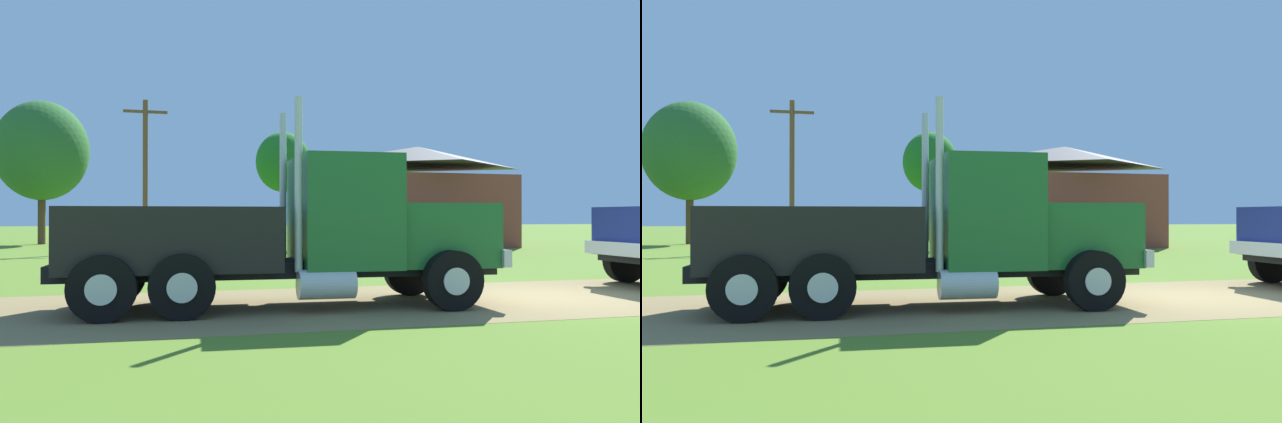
% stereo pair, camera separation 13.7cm
% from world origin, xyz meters
% --- Properties ---
extents(ground_plane, '(200.00, 200.00, 0.00)m').
position_xyz_m(ground_plane, '(0.00, 0.00, 0.00)').
color(ground_plane, '#587C26').
extents(dirt_track, '(120.00, 5.41, 0.01)m').
position_xyz_m(dirt_track, '(0.00, 0.00, 0.00)').
color(dirt_track, olive).
rests_on(dirt_track, ground_plane).
extents(truck_foreground_white, '(8.29, 2.87, 3.79)m').
position_xyz_m(truck_foreground_white, '(-5.75, -0.11, 1.32)').
color(truck_foreground_white, black).
rests_on(truck_foreground_white, ground_plane).
extents(shed_building, '(9.75, 7.30, 5.61)m').
position_xyz_m(shed_building, '(5.97, 20.77, 2.70)').
color(shed_building, brown).
rests_on(shed_building, ground_plane).
extents(utility_pole_near, '(2.20, 0.26, 7.67)m').
position_xyz_m(utility_pole_near, '(-8.83, 21.49, 4.08)').
color(utility_pole_near, brown).
rests_on(utility_pole_near, ground_plane).
extents(tree_left, '(5.45, 5.45, 8.65)m').
position_xyz_m(tree_left, '(-15.00, 28.84, 5.64)').
color(tree_left, '#513823').
rests_on(tree_left, ground_plane).
extents(tree_mid, '(3.74, 3.74, 7.48)m').
position_xyz_m(tree_mid, '(0.10, 30.25, 5.38)').
color(tree_mid, '#513823').
rests_on(tree_mid, ground_plane).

